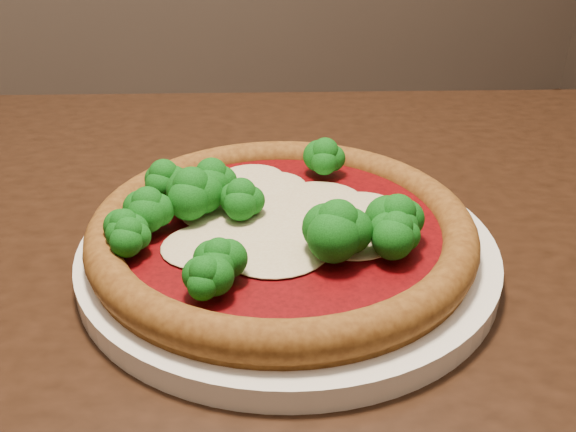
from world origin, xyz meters
name	(u,v)px	position (x,y,z in m)	size (l,w,h in m)	color
dining_table	(223,346)	(-0.20, -0.14, 0.65)	(1.31, 1.06, 0.75)	black
plate	(288,251)	(-0.15, -0.17, 0.76)	(0.32, 0.32, 0.02)	white
pizza	(277,224)	(-0.16, -0.17, 0.78)	(0.29, 0.29, 0.06)	brown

